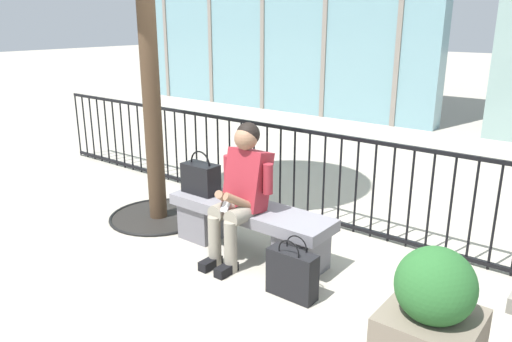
% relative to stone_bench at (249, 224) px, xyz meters
% --- Properties ---
extents(ground_plane, '(60.00, 60.00, 0.00)m').
position_rel_stone_bench_xyz_m(ground_plane, '(0.00, 0.00, -0.27)').
color(ground_plane, '#A8A091').
extents(stone_bench, '(1.60, 0.44, 0.45)m').
position_rel_stone_bench_xyz_m(stone_bench, '(0.00, 0.00, 0.00)').
color(stone_bench, slate).
rests_on(stone_bench, ground).
extents(seated_person_with_phone, '(0.52, 0.66, 1.21)m').
position_rel_stone_bench_xyz_m(seated_person_with_phone, '(0.02, -0.13, 0.38)').
color(seated_person_with_phone, gray).
rests_on(seated_person_with_phone, ground).
extents(handbag_on_bench, '(0.35, 0.19, 0.41)m').
position_rel_stone_bench_xyz_m(handbag_on_bench, '(-0.58, -0.01, 0.33)').
color(handbag_on_bench, black).
rests_on(handbag_on_bench, stone_bench).
extents(shopping_bag, '(0.39, 0.15, 0.49)m').
position_rel_stone_bench_xyz_m(shopping_bag, '(0.73, -0.39, -0.08)').
color(shopping_bag, black).
rests_on(shopping_bag, ground).
extents(plaza_railing, '(8.34, 0.04, 0.97)m').
position_rel_stone_bench_xyz_m(plaza_railing, '(0.00, 0.99, 0.22)').
color(plaza_railing, black).
rests_on(plaza_railing, ground).
extents(planter, '(0.53, 0.53, 0.85)m').
position_rel_stone_bench_xyz_m(planter, '(1.87, -0.68, 0.12)').
color(planter, '#726656').
rests_on(planter, ground).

